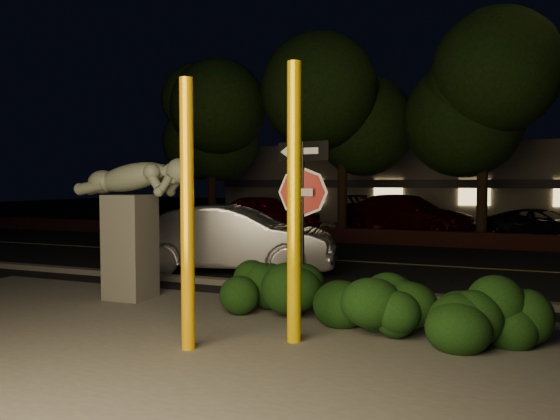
{
  "coord_description": "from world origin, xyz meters",
  "views": [
    {
      "loc": [
        2.94,
        -6.95,
        2.11
      ],
      "look_at": [
        -0.66,
        2.13,
        1.6
      ],
      "focal_mm": 35.0,
      "sensor_mm": 36.0,
      "label": 1
    }
  ],
  "objects_px": {
    "parked_car_darkred": "(407,214)",
    "parked_car_red": "(267,213)",
    "parked_car_dark": "(543,226)",
    "yellow_pole_right": "(294,204)",
    "sculpture": "(132,213)",
    "signpost": "(303,193)",
    "yellow_pole_left": "(187,216)",
    "silver_sedan": "(233,239)"
  },
  "relations": [
    {
      "from": "parked_car_darkred",
      "to": "parked_car_red",
      "type": "bearing_deg",
      "value": 119.02
    },
    {
      "from": "parked_car_red",
      "to": "parked_car_dark",
      "type": "height_order",
      "value": "parked_car_red"
    },
    {
      "from": "yellow_pole_right",
      "to": "sculpture",
      "type": "relative_size",
      "value": 1.45
    },
    {
      "from": "yellow_pole_right",
      "to": "parked_car_dark",
      "type": "height_order",
      "value": "yellow_pole_right"
    },
    {
      "from": "yellow_pole_right",
      "to": "parked_car_darkred",
      "type": "relative_size",
      "value": 0.67
    },
    {
      "from": "signpost",
      "to": "parked_car_darkred",
      "type": "relative_size",
      "value": 0.5
    },
    {
      "from": "signpost",
      "to": "yellow_pole_right",
      "type": "bearing_deg",
      "value": -60.74
    },
    {
      "from": "yellow_pole_left",
      "to": "sculpture",
      "type": "height_order",
      "value": "yellow_pole_left"
    },
    {
      "from": "silver_sedan",
      "to": "parked_car_dark",
      "type": "height_order",
      "value": "silver_sedan"
    },
    {
      "from": "yellow_pole_right",
      "to": "parked_car_darkred",
      "type": "bearing_deg",
      "value": 93.16
    },
    {
      "from": "yellow_pole_left",
      "to": "parked_car_darkred",
      "type": "distance_m",
      "value": 16.31
    },
    {
      "from": "yellow_pole_left",
      "to": "yellow_pole_right",
      "type": "bearing_deg",
      "value": 35.1
    },
    {
      "from": "yellow_pole_left",
      "to": "yellow_pole_right",
      "type": "relative_size",
      "value": 0.93
    },
    {
      "from": "sculpture",
      "to": "silver_sedan",
      "type": "bearing_deg",
      "value": 82.7
    },
    {
      "from": "sculpture",
      "to": "silver_sedan",
      "type": "height_order",
      "value": "sculpture"
    },
    {
      "from": "silver_sedan",
      "to": "parked_car_dark",
      "type": "bearing_deg",
      "value": -49.96
    },
    {
      "from": "yellow_pole_right",
      "to": "parked_car_dark",
      "type": "xyz_separation_m",
      "value": [
        3.96,
        14.32,
        -1.25
      ]
    },
    {
      "from": "yellow_pole_right",
      "to": "parked_car_dark",
      "type": "bearing_deg",
      "value": 74.54
    },
    {
      "from": "signpost",
      "to": "sculpture",
      "type": "distance_m",
      "value": 3.26
    },
    {
      "from": "signpost",
      "to": "sculpture",
      "type": "xyz_separation_m",
      "value": [
        -3.24,
        0.07,
        -0.39
      ]
    },
    {
      "from": "yellow_pole_right",
      "to": "signpost",
      "type": "bearing_deg",
      "value": 104.8
    },
    {
      "from": "parked_car_darkred",
      "to": "silver_sedan",
      "type": "bearing_deg",
      "value": -175.4
    },
    {
      "from": "yellow_pole_right",
      "to": "parked_car_red",
      "type": "distance_m",
      "value": 15.72
    },
    {
      "from": "parked_car_red",
      "to": "parked_car_darkred",
      "type": "distance_m",
      "value": 5.73
    },
    {
      "from": "silver_sedan",
      "to": "signpost",
      "type": "bearing_deg",
      "value": -152.58
    },
    {
      "from": "yellow_pole_right",
      "to": "yellow_pole_left",
      "type": "bearing_deg",
      "value": -144.9
    },
    {
      "from": "signpost",
      "to": "parked_car_dark",
      "type": "relative_size",
      "value": 0.66
    },
    {
      "from": "yellow_pole_left",
      "to": "parked_car_red",
      "type": "relative_size",
      "value": 0.73
    },
    {
      "from": "yellow_pole_right",
      "to": "parked_car_dark",
      "type": "relative_size",
      "value": 0.88
    },
    {
      "from": "signpost",
      "to": "yellow_pole_left",
      "type": "bearing_deg",
      "value": -95.12
    },
    {
      "from": "parked_car_red",
      "to": "silver_sedan",
      "type": "bearing_deg",
      "value": -172.8
    },
    {
      "from": "yellow_pole_left",
      "to": "yellow_pole_right",
      "type": "distance_m",
      "value": 1.37
    },
    {
      "from": "parked_car_red",
      "to": "parked_car_darkred",
      "type": "relative_size",
      "value": 0.85
    },
    {
      "from": "parked_car_darkred",
      "to": "yellow_pole_left",
      "type": "bearing_deg",
      "value": -164.01
    },
    {
      "from": "parked_car_dark",
      "to": "parked_car_darkred",
      "type": "bearing_deg",
      "value": 100.89
    },
    {
      "from": "sculpture",
      "to": "parked_car_dark",
      "type": "xyz_separation_m",
      "value": [
        7.55,
        12.9,
        -0.97
      ]
    },
    {
      "from": "silver_sedan",
      "to": "parked_car_darkred",
      "type": "xyz_separation_m",
      "value": [
        2.36,
        10.83,
        0.02
      ]
    },
    {
      "from": "signpost",
      "to": "parked_car_dark",
      "type": "bearing_deg",
      "value": 86.04
    },
    {
      "from": "yellow_pole_right",
      "to": "parked_car_darkred",
      "type": "height_order",
      "value": "yellow_pole_right"
    },
    {
      "from": "yellow_pole_left",
      "to": "parked_car_red",
      "type": "bearing_deg",
      "value": 109.49
    },
    {
      "from": "yellow_pole_right",
      "to": "sculpture",
      "type": "distance_m",
      "value": 3.87
    },
    {
      "from": "yellow_pole_left",
      "to": "silver_sedan",
      "type": "relative_size",
      "value": 0.72
    }
  ]
}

